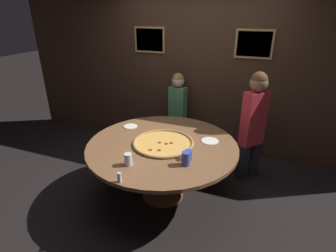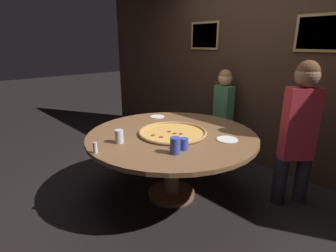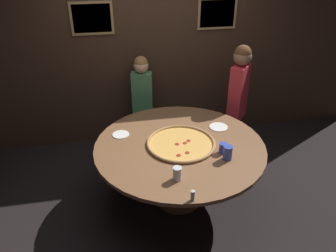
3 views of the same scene
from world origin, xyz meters
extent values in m
plane|color=black|center=(0.00, 0.00, 0.00)|extent=(24.00, 24.00, 0.00)
cube|color=#3D281C|center=(0.00, 1.48, 1.30)|extent=(6.40, 0.06, 2.60)
cube|color=#9E7F4C|center=(-0.80, 1.44, 1.75)|extent=(0.52, 0.02, 0.40)
cube|color=slate|center=(-0.80, 1.44, 1.75)|extent=(0.46, 0.01, 0.34)
cube|color=#9E7F4C|center=(0.80, 1.44, 1.75)|extent=(0.52, 0.02, 0.40)
cube|color=#B2A893|center=(0.80, 1.44, 1.75)|extent=(0.46, 0.01, 0.34)
cylinder|color=brown|center=(0.00, 0.00, 0.72)|extent=(1.77, 1.77, 0.04)
cylinder|color=brown|center=(0.00, 0.00, 0.35)|extent=(0.16, 0.16, 0.70)
cylinder|color=brown|center=(0.00, 0.00, 0.02)|extent=(0.52, 0.52, 0.04)
cylinder|color=#E5A84C|center=(0.01, 0.00, 0.75)|extent=(0.68, 0.68, 0.01)
torus|color=#B27F4C|center=(0.01, 0.00, 0.76)|extent=(0.72, 0.72, 0.03)
cylinder|color=#A8281E|center=(0.04, -0.18, 0.75)|extent=(0.04, 0.04, 0.00)
cylinder|color=#A8281E|center=(0.05, -0.01, 0.75)|extent=(0.04, 0.04, 0.00)
cylinder|color=#A8281E|center=(-0.06, -0.21, 0.75)|extent=(0.04, 0.04, 0.00)
cylinder|color=#A8281E|center=(-0.03, -0.01, 0.75)|extent=(0.04, 0.04, 0.00)
cylinder|color=#A8281E|center=(0.10, 0.03, 0.75)|extent=(0.04, 0.04, 0.00)
cylinder|color=silver|center=(-0.14, -0.55, 0.80)|extent=(0.08, 0.08, 0.13)
cylinder|color=#384CB7|center=(0.39, -0.22, 0.79)|extent=(0.08, 0.08, 0.11)
cylinder|color=#384CB7|center=(0.40, -0.34, 0.81)|extent=(0.09, 0.09, 0.14)
cylinder|color=white|center=(0.51, 0.27, 0.74)|extent=(0.21, 0.21, 0.01)
cylinder|color=white|center=(-0.59, 0.31, 0.74)|extent=(0.18, 0.18, 0.01)
cylinder|color=silver|center=(-0.08, -0.84, 0.78)|extent=(0.04, 0.04, 0.08)
cylinder|color=#B7B7BC|center=(-0.08, -0.84, 0.83)|extent=(0.04, 0.04, 0.01)
cylinder|color=#232328|center=(-0.14, 1.23, 0.23)|extent=(0.14, 0.14, 0.45)
cylinder|color=#232328|center=(-0.34, 1.26, 0.23)|extent=(0.14, 0.14, 0.45)
cube|color=#4C8C59|center=(-0.24, 1.24, 0.77)|extent=(0.29, 0.19, 0.63)
sphere|color=beige|center=(-0.24, 1.24, 1.18)|extent=(0.20, 0.20, 0.20)
sphere|color=#9E703D|center=(-0.24, 1.24, 1.21)|extent=(0.18, 0.18, 0.18)
cylinder|color=#232328|center=(1.03, 0.92, 0.26)|extent=(0.19, 0.19, 0.52)
cylinder|color=#232328|center=(0.88, 0.75, 0.26)|extent=(0.19, 0.19, 0.52)
cube|color=red|center=(0.95, 0.84, 0.88)|extent=(0.33, 0.34, 0.73)
sphere|color=#8C664C|center=(0.95, 0.84, 1.36)|extent=(0.22, 0.22, 0.22)
sphere|color=brown|center=(0.95, 0.84, 1.40)|extent=(0.21, 0.21, 0.21)
camera|label=1|loc=(1.05, -2.53, 2.17)|focal=28.00mm
camera|label=2|loc=(1.87, -1.80, 1.65)|focal=28.00mm
camera|label=3|loc=(-0.65, -2.78, 2.59)|focal=35.00mm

